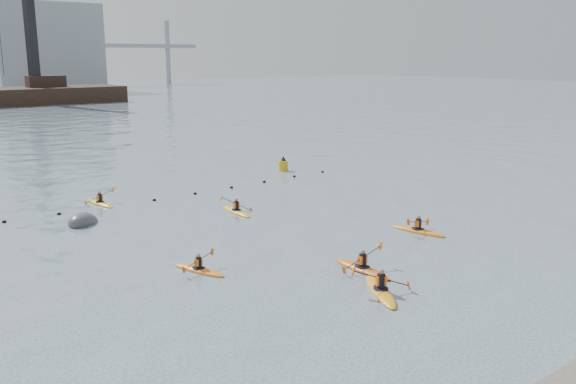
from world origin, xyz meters
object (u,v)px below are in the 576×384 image
object	(u,v)px
kayaker_0	(362,268)
kayaker_4	(418,230)
kayaker_1	(381,290)
kayaker_2	(199,269)
mooring_buoy	(83,223)
kayaker_5	(100,203)
kayaker_3	(236,211)
nav_buoy	(283,166)

from	to	relation	value
kayaker_0	kayaker_4	bearing A→B (deg)	21.49
kayaker_1	kayaker_2	xyz separation A→B (m)	(-4.36, 6.65, -0.02)
kayaker_4	mooring_buoy	size ratio (longest dim) A/B	1.35
kayaker_4	kayaker_5	xyz separation A→B (m)	(-10.81, 16.56, -0.01)
kayaker_4	kayaker_0	bearing A→B (deg)	9.51
kayaker_0	kayaker_5	size ratio (longest dim) A/B	1.12
kayaker_3	mooring_buoy	distance (m)	8.72
kayaker_4	kayaker_5	size ratio (longest dim) A/B	1.09
kayaker_1	nav_buoy	size ratio (longest dim) A/B	2.46
kayaker_1	kayaker_0	bearing A→B (deg)	91.81
kayaker_5	mooring_buoy	size ratio (longest dim) A/B	1.24
kayaker_2	kayaker_3	world-z (taller)	kayaker_3
kayaker_5	nav_buoy	world-z (taller)	nav_buoy
kayaker_2	nav_buoy	world-z (taller)	nav_buoy
nav_buoy	kayaker_1	bearing A→B (deg)	-119.80
kayaker_0	nav_buoy	distance (m)	23.82
kayaker_5	kayaker_0	bearing A→B (deg)	-83.60
kayaker_2	kayaker_4	size ratio (longest dim) A/B	0.88
kayaker_4	kayaker_3	bearing A→B (deg)	-71.08
mooring_buoy	kayaker_0	bearing A→B (deg)	-66.23
kayaker_2	nav_buoy	size ratio (longest dim) A/B	2.10
kayaker_2	kayaker_1	bearing A→B (deg)	-73.85
kayaker_3	kayaker_5	xyz separation A→B (m)	(-5.56, 7.12, -0.00)
kayaker_3	nav_buoy	world-z (taller)	nav_buoy
kayaker_5	nav_buoy	size ratio (longest dim) A/B	2.20
kayaker_5	mooring_buoy	world-z (taller)	kayaker_5
kayaker_5	nav_buoy	xyz separation A→B (m)	(16.10, 1.75, 0.33)
kayaker_3	mooring_buoy	world-z (taller)	kayaker_3
kayaker_0	kayaker_1	world-z (taller)	kayaker_1
nav_buoy	kayaker_0	bearing A→B (deg)	-119.85
kayaker_4	nav_buoy	world-z (taller)	nav_buoy
kayaker_1	mooring_buoy	world-z (taller)	kayaker_1
kayaker_3	kayaker_4	bearing A→B (deg)	-55.34
kayaker_2	mooring_buoy	bearing A→B (deg)	78.54
mooring_buoy	nav_buoy	bearing A→B (deg)	16.34
kayaker_0	kayaker_2	world-z (taller)	kayaker_0
kayaker_2	kayaker_0	bearing A→B (deg)	-54.98
kayaker_3	nav_buoy	size ratio (longest dim) A/B	2.28
kayaker_2	kayaker_3	bearing A→B (deg)	29.72
kayaker_0	kayaker_3	xyz separation A→B (m)	(1.32, 11.79, -0.01)
kayaker_3	kayaker_0	bearing A→B (deg)	-90.80
mooring_buoy	kayaker_3	bearing A→B (deg)	-23.13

